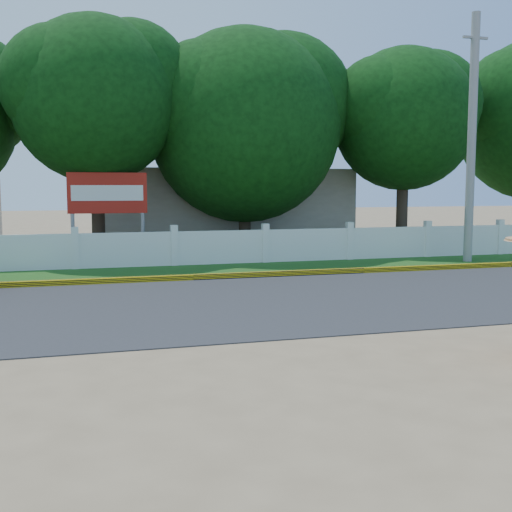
{
  "coord_description": "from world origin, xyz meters",
  "views": [
    {
      "loc": [
        -3.15,
        -8.78,
        2.54
      ],
      "look_at": [
        0.0,
        2.0,
        1.3
      ],
      "focal_mm": 45.0,
      "sensor_mm": 36.0,
      "label": 1
    }
  ],
  "objects": [
    {
      "name": "utility_pole",
      "position": [
        9.54,
        9.58,
        4.03
      ],
      "size": [
        0.28,
        0.28,
        8.05
      ],
      "primitive_type": "cylinder",
      "color": "gray",
      "rests_on": "ground"
    },
    {
      "name": "grass_verge",
      "position": [
        0.0,
        9.75,
        0.01
      ],
      "size": [
        60.0,
        3.5,
        0.03
      ],
      "primitive_type": "cube",
      "color": "#2D601E",
      "rests_on": "ground"
    },
    {
      "name": "road",
      "position": [
        0.0,
        4.5,
        0.01
      ],
      "size": [
        60.0,
        7.0,
        0.02
      ],
      "primitive_type": "cube",
      "color": "#38383A",
      "rests_on": "ground"
    },
    {
      "name": "billboard",
      "position": [
        -1.95,
        12.3,
        2.14
      ],
      "size": [
        2.5,
        0.13,
        2.95
      ],
      "color": "gray",
      "rests_on": "ground"
    },
    {
      "name": "fence",
      "position": [
        0.0,
        11.2,
        0.55
      ],
      "size": [
        40.0,
        0.1,
        1.1
      ],
      "primitive_type": "cube",
      "color": "silver",
      "rests_on": "ground"
    },
    {
      "name": "building_near",
      "position": [
        3.0,
        18.0,
        1.6
      ],
      "size": [
        10.0,
        6.0,
        3.2
      ],
      "primitive_type": "cube",
      "color": "#B7AD99",
      "rests_on": "ground"
    },
    {
      "name": "curb",
      "position": [
        0.0,
        8.05,
        0.08
      ],
      "size": [
        40.0,
        0.18,
        0.16
      ],
      "primitive_type": "cube",
      "color": "yellow",
      "rests_on": "ground"
    },
    {
      "name": "ground",
      "position": [
        0.0,
        0.0,
        0.0
      ],
      "size": [
        120.0,
        120.0,
        0.0
      ],
      "primitive_type": "plane",
      "color": "#9E8460",
      "rests_on": "ground"
    },
    {
      "name": "tree_row",
      "position": [
        5.32,
        14.08,
        4.92
      ],
      "size": [
        39.62,
        7.82,
        8.78
      ],
      "color": "#473828",
      "rests_on": "ground"
    }
  ]
}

